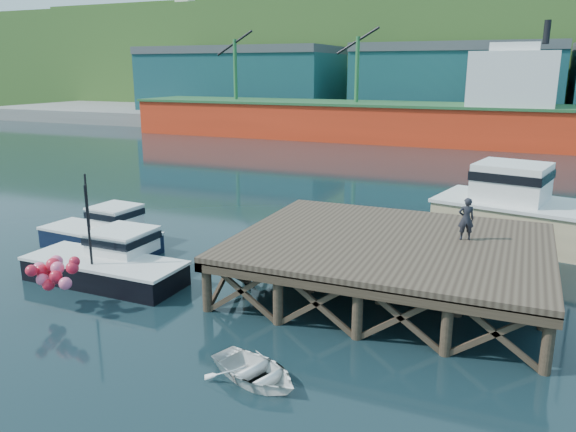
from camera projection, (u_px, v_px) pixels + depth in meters
The scene contains 12 objects.
ground at pixel (266, 271), 24.87m from camera, with size 300.00×300.00×0.00m, color black.
wharf at pixel (390, 245), 22.14m from camera, with size 12.00×10.00×2.62m.
far_quay at pixel (457, 120), 86.97m from camera, with size 160.00×40.00×2.00m, color gray.
warehouse_left at pixel (241, 82), 94.31m from camera, with size 32.00×16.00×9.00m, color #174B4C.
warehouse_mid at pixel (456, 84), 81.12m from camera, with size 28.00×16.00×9.00m, color #174B4C.
cargo_ship at pixel (368, 113), 69.98m from camera, with size 55.50×10.00×13.75m.
hillside at pixel (479, 57), 111.15m from camera, with size 220.00×50.00×22.00m, color #2D511E.
boat_navy at pixel (104, 233), 27.79m from camera, with size 6.40×3.60×3.90m.
boat_black at pixel (109, 262), 23.56m from camera, with size 6.98×5.89×4.29m.
trawler at pixel (562, 215), 27.42m from camera, with size 13.25×7.10×8.42m.
dinghy at pixel (255, 371), 15.99m from camera, with size 2.15×3.02×0.62m, color white.
dockworker at pixel (466, 219), 21.95m from camera, with size 0.62×0.41×1.70m, color black.
Camera 1 is at (10.01, -21.22, 8.66)m, focal length 35.00 mm.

